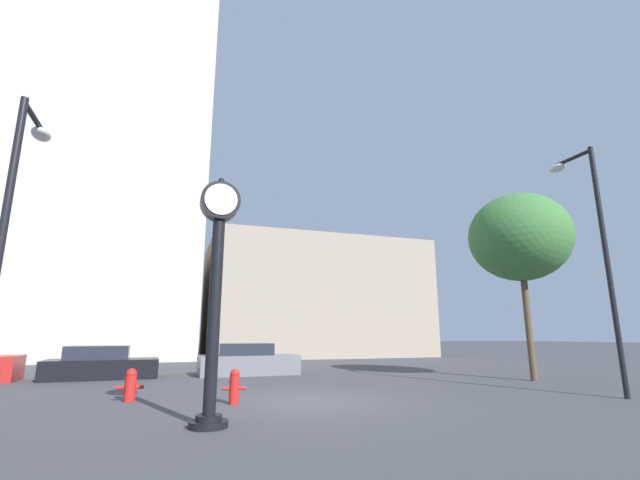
% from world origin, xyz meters
% --- Properties ---
extents(ground_plane, '(200.00, 200.00, 0.00)m').
position_xyz_m(ground_plane, '(0.00, 0.00, 0.00)').
color(ground_plane, '#424247').
extents(building_tall_tower, '(15.06, 12.00, 29.88)m').
position_xyz_m(building_tall_tower, '(-9.22, 24.00, 14.94)').
color(building_tall_tower, beige).
rests_on(building_tall_tower, ground_plane).
extents(building_storefront_row, '(16.96, 12.00, 9.04)m').
position_xyz_m(building_storefront_row, '(7.57, 24.00, 4.52)').
color(building_storefront_row, gray).
rests_on(building_storefront_row, ground_plane).
extents(street_clock, '(0.77, 0.70, 4.69)m').
position_xyz_m(street_clock, '(-2.63, -2.33, 2.67)').
color(street_clock, black).
rests_on(street_clock, ground_plane).
extents(car_black, '(4.06, 2.10, 1.22)m').
position_xyz_m(car_black, '(-5.82, 8.13, 0.51)').
color(car_black, black).
rests_on(car_black, ground_plane).
extents(car_grey, '(4.09, 1.93, 1.28)m').
position_xyz_m(car_grey, '(-0.26, 7.94, 0.54)').
color(car_grey, slate).
rests_on(car_grey, ground_plane).
extents(fire_hydrant_near, '(0.55, 0.24, 0.81)m').
position_xyz_m(fire_hydrant_near, '(-1.85, 0.21, 0.41)').
color(fire_hydrant_near, red).
rests_on(fire_hydrant_near, ground_plane).
extents(fire_hydrant_far, '(0.63, 0.27, 0.79)m').
position_xyz_m(fire_hydrant_far, '(-4.24, 1.46, 0.40)').
color(fire_hydrant_far, red).
rests_on(fire_hydrant_far, ground_plane).
extents(street_lamp_left, '(0.36, 1.57, 6.09)m').
position_xyz_m(street_lamp_left, '(-6.37, -1.34, 4.08)').
color(street_lamp_left, black).
rests_on(street_lamp_left, ground_plane).
extents(street_lamp_right, '(0.36, 1.57, 7.01)m').
position_xyz_m(street_lamp_right, '(7.92, -1.82, 4.59)').
color(street_lamp_right, black).
rests_on(street_lamp_right, ground_plane).
extents(bare_tree, '(3.78, 3.78, 7.03)m').
position_xyz_m(bare_tree, '(9.16, 2.15, 5.31)').
color(bare_tree, brown).
rests_on(bare_tree, ground_plane).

